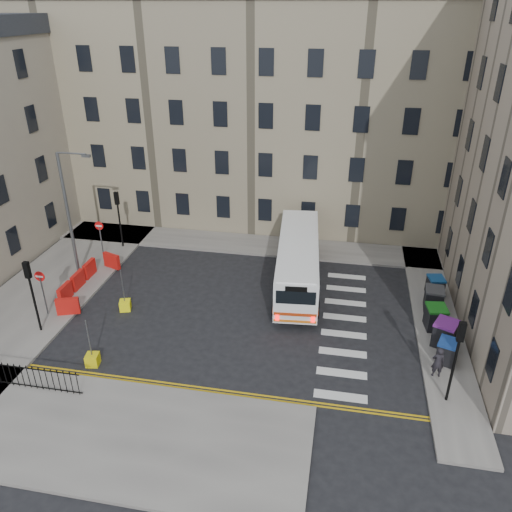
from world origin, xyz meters
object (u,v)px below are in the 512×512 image
(streetlamp, at_px, (68,214))
(bollard_chevron, at_px, (93,360))
(bollard_yellow, at_px, (125,305))
(wheelie_bin_c, at_px, (435,317))
(bus, at_px, (298,260))
(wheelie_bin_a, at_px, (447,351))
(wheelie_bin_b, at_px, (445,333))
(wheelie_bin_e, at_px, (435,286))
(wheelie_bin_d, at_px, (434,299))
(pedestrian, at_px, (438,362))

(streetlamp, height_order, bollard_chevron, streetlamp)
(bollard_yellow, bearing_deg, bollard_chevron, -84.57)
(bollard_yellow, relative_size, bollard_chevron, 1.00)
(bollard_chevron, bearing_deg, wheelie_bin_c, 20.11)
(bus, height_order, bollard_yellow, bus)
(bollard_chevron, bearing_deg, wheelie_bin_a, 10.95)
(wheelie_bin_b, distance_m, wheelie_bin_e, 5.02)
(bollard_chevron, bearing_deg, streetlamp, 122.12)
(bus, bearing_deg, wheelie_bin_e, -5.48)
(wheelie_bin_d, bearing_deg, bus, 172.40)
(wheelie_bin_c, height_order, pedestrian, pedestrian)
(bus, distance_m, bollard_chevron, 13.29)
(bus, bearing_deg, bollard_chevron, -137.30)
(bus, xyz_separation_m, bollard_chevron, (-8.90, -9.77, -1.35))
(wheelie_bin_b, relative_size, bollard_chevron, 2.56)
(pedestrian, bearing_deg, bollard_chevron, 1.37)
(wheelie_bin_c, bearing_deg, streetlamp, 168.46)
(pedestrian, xyz_separation_m, bollard_yellow, (-16.78, 2.82, -0.64))
(wheelie_bin_d, bearing_deg, wheelie_bin_c, -89.67)
(bus, bearing_deg, wheelie_bin_c, -29.91)
(wheelie_bin_c, xyz_separation_m, bollard_chevron, (-16.73, -6.13, -0.50))
(streetlamp, xyz_separation_m, bollard_chevron, (5.02, -8.00, -4.04))
(wheelie_bin_c, distance_m, wheelie_bin_e, 3.60)
(wheelie_bin_d, relative_size, pedestrian, 0.82)
(wheelie_bin_a, relative_size, wheelie_bin_d, 0.99)
(bus, xyz_separation_m, wheelie_bin_b, (8.10, -5.09, -0.82))
(wheelie_bin_b, bearing_deg, bollard_yellow, -156.28)
(streetlamp, distance_m, wheelie_bin_d, 22.18)
(wheelie_bin_d, xyz_separation_m, bollard_yellow, (-17.34, -3.17, -0.51))
(wheelie_bin_d, bearing_deg, streetlamp, -175.32)
(wheelie_bin_b, bearing_deg, bus, 172.25)
(streetlamp, xyz_separation_m, wheelie_bin_c, (21.75, -1.87, -3.54))
(wheelie_bin_c, xyz_separation_m, wheelie_bin_d, (0.14, 1.93, 0.01))
(bollard_yellow, bearing_deg, wheelie_bin_a, -5.28)
(wheelie_bin_b, distance_m, wheelie_bin_c, 1.47)
(wheelie_bin_c, distance_m, wheelie_bin_d, 1.94)
(pedestrian, relative_size, bollard_yellow, 2.63)
(wheelie_bin_b, bearing_deg, wheelie_bin_d, 116.58)
(wheelie_bin_d, bearing_deg, wheelie_bin_a, -84.71)
(wheelie_bin_d, xyz_separation_m, pedestrian, (-0.56, -5.99, 0.13))
(streetlamp, distance_m, pedestrian, 22.40)
(wheelie_bin_e, bearing_deg, wheelie_bin_a, -102.08)
(wheelie_bin_c, distance_m, pedestrian, 4.08)
(bus, bearing_deg, wheelie_bin_b, -37.11)
(streetlamp, xyz_separation_m, wheelie_bin_b, (22.02, -3.32, -3.51))
(wheelie_bin_e, distance_m, bollard_chevron, 19.73)
(bus, relative_size, bollard_chevron, 17.79)
(bus, height_order, wheelie_bin_a, bus)
(pedestrian, distance_m, bollard_yellow, 17.02)
(wheelie_bin_d, bearing_deg, pedestrian, -90.84)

